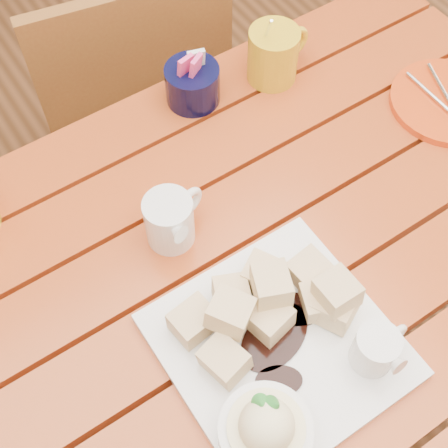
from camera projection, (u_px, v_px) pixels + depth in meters
ground at (243, 421)px, 1.49m from camera, size 5.00×5.00×0.00m
table at (254, 311)px, 0.95m from camera, size 1.20×0.79×0.75m
dessert_plate at (279, 355)px, 0.77m from camera, size 0.28×0.28×0.11m
coffee_mug_right at (274, 54)px, 1.02m from camera, size 0.12×0.08×0.14m
cream_pitcher at (171, 220)px, 0.86m from camera, size 0.10×0.09×0.08m
sugar_caddy at (193, 84)px, 1.01m from camera, size 0.09×0.09×0.10m
orange_saucer at (448, 101)px, 1.02m from camera, size 0.19×0.19×0.02m
chair_far at (133, 101)px, 1.42m from camera, size 0.46×0.46×0.83m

